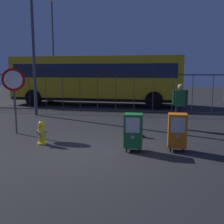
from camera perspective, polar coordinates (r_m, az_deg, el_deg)
name	(u,v)px	position (r m, az deg, el deg)	size (l,w,h in m)	color
ground_plane	(93,152)	(7.19, -4.05, -8.50)	(60.00, 60.00, 0.00)	#262628
fire_hydrant	(42,132)	(8.07, -14.89, -4.28)	(0.33, 0.31, 0.75)	yellow
newspaper_box_primary	(133,130)	(7.11, 4.62, -3.96)	(0.48, 0.42, 1.02)	black
newspaper_box_secondary	(177,130)	(7.30, 13.86, -3.85)	(0.48, 0.42, 1.02)	black
stop_sign	(14,87)	(9.53, -20.35, 5.05)	(0.71, 0.31, 2.23)	#4C4F54
pedestrian	(180,104)	(10.05, 14.43, 1.74)	(0.55, 0.22, 1.67)	black
traffic_cone	(138,129)	(8.73, 5.71, -3.65)	(0.36, 0.36, 0.53)	black
fence_barrier	(125,93)	(13.51, 2.77, 4.07)	(18.03, 0.04, 2.00)	#2D2D33
bus_near	(96,78)	(16.81, -3.43, 7.36)	(10.55, 2.96, 3.00)	gold
street_light_near_right	(53,41)	(23.41, -12.60, 14.69)	(0.32, 0.32, 8.06)	#4C4F54
street_light_far_right	(33,30)	(13.42, -16.71, 16.54)	(0.32, 0.32, 6.92)	#4C4F54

